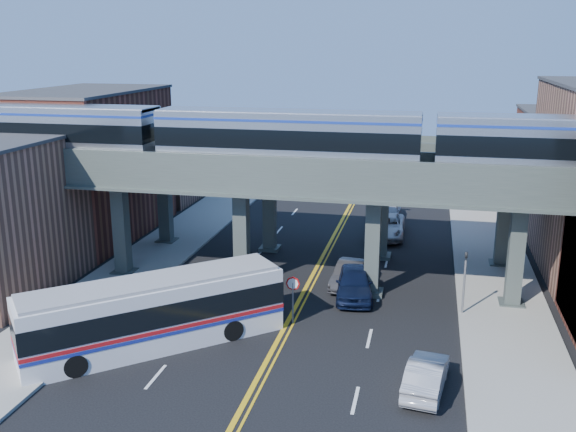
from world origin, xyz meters
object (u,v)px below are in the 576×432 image
car_lane_d (387,211)px  car_lane_c (386,226)px  traffic_signal (465,276)px  car_lane_a (354,282)px  car_parked_curb (426,375)px  transit_train (287,137)px  stop_sign (293,292)px  transit_bus (154,313)px  car_lane_b (350,274)px

car_lane_d → car_lane_c: bearing=-87.6°
traffic_signal → car_lane_a: (-6.15, 1.41, -1.40)m
traffic_signal → car_lane_a: size_ratio=0.78×
car_lane_a → car_parked_curb: (4.30, -9.94, -0.18)m
car_lane_d → traffic_signal: bearing=-74.8°
car_lane_c → transit_train: bearing=-113.8°
stop_sign → traffic_signal: bearing=18.6°
transit_train → transit_bus: 12.69m
transit_bus → car_lane_b: 13.20m
transit_train → car_lane_c: transit_train is taller
transit_train → transit_bus: bearing=-117.2°
transit_train → stop_sign: 9.13m
stop_sign → car_lane_c: stop_sign is taller
car_lane_a → car_lane_c: (0.95, 12.89, -0.08)m
car_lane_c → transit_bus: bearing=-115.8°
car_lane_a → car_lane_c: bearing=78.5°
stop_sign → car_lane_b: 6.60m
transit_train → traffic_signal: bearing=-11.0°
traffic_signal → car_lane_d: bearing=106.1°
car_parked_curb → car_lane_a: bearing=-59.1°
transit_bus → car_parked_curb: (13.13, -1.46, -0.98)m
transit_train → transit_bus: (-4.66, -9.07, -7.56)m
car_lane_b → car_lane_c: 11.28m
traffic_signal → transit_bus: bearing=-154.7°
transit_bus → transit_train: bearing=21.5°
car_lane_c → car_lane_d: size_ratio=1.10×
transit_bus → car_lane_c: 23.53m
traffic_signal → car_lane_a: 6.46m
transit_train → car_parked_curb: bearing=-51.2°
stop_sign → car_lane_b: (2.26, 6.12, -1.01)m
traffic_signal → car_parked_curb: traffic_signal is taller
transit_train → transit_bus: transit_train is taller
car_lane_a → car_lane_b: car_lane_a is taller
transit_train → car_lane_b: transit_train is taller
stop_sign → car_parked_curb: stop_sign is taller
stop_sign → car_lane_b: stop_sign is taller
stop_sign → car_lane_c: (3.70, 17.31, -0.94)m
car_lane_a → traffic_signal: bearing=-20.2°
car_lane_b → transit_train: bearing=-157.0°
transit_train → car_lane_d: transit_train is taller
car_lane_a → car_parked_curb: 10.84m
stop_sign → car_lane_d: bearing=81.1°
transit_train → car_lane_d: bearing=74.0°
traffic_signal → transit_bus: 16.57m
transit_bus → car_parked_curb: bearing=-47.7°
car_lane_d → car_lane_b: bearing=-95.1°
stop_sign → traffic_signal: traffic_signal is taller
car_parked_curb → car_lane_c: bearing=-74.2°
traffic_signal → car_lane_a: traffic_signal is taller
car_lane_a → car_parked_curb: bearing=-73.9°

